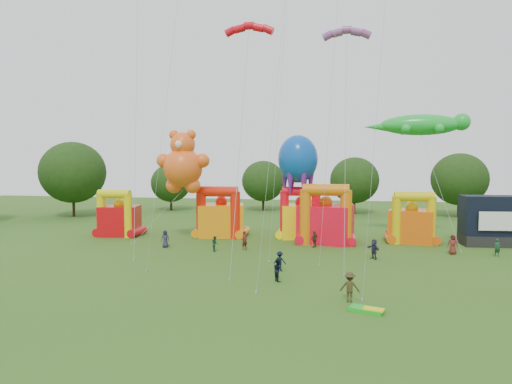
% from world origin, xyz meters
% --- Properties ---
extents(ground, '(160.00, 160.00, 0.00)m').
position_xyz_m(ground, '(0.00, 0.00, 0.00)').
color(ground, '#305518').
rests_on(ground, ground).
extents(tree_ring, '(122.00, 124.08, 12.07)m').
position_xyz_m(tree_ring, '(-1.16, 0.61, 6.26)').
color(tree_ring, '#352314').
rests_on(tree_ring, ground).
extents(bouncy_castle_0, '(4.97, 4.26, 5.63)m').
position_xyz_m(bouncy_castle_0, '(-20.83, 26.29, 2.16)').
color(bouncy_castle_0, red).
rests_on(bouncy_castle_0, ground).
extents(bouncy_castle_1, '(6.00, 5.19, 6.06)m').
position_xyz_m(bouncy_castle_1, '(-8.66, 28.03, 2.30)').
color(bouncy_castle_1, orange).
rests_on(bouncy_castle_1, ground).
extents(bouncy_castle_2, '(5.24, 4.51, 6.08)m').
position_xyz_m(bouncy_castle_2, '(0.84, 28.52, 2.32)').
color(bouncy_castle_2, '#FFE80D').
rests_on(bouncy_castle_2, ground).
extents(bouncy_castle_3, '(6.31, 5.47, 6.56)m').
position_xyz_m(bouncy_castle_3, '(3.79, 25.80, 2.48)').
color(bouncy_castle_3, red).
rests_on(bouncy_castle_3, ground).
extents(bouncy_castle_4, '(5.36, 4.68, 5.70)m').
position_xyz_m(bouncy_castle_4, '(13.12, 27.69, 2.18)').
color(bouncy_castle_4, '#E1570C').
rests_on(bouncy_castle_4, ground).
extents(stage_trailer, '(8.60, 3.74, 5.35)m').
position_xyz_m(stage_trailer, '(22.41, 27.74, 2.58)').
color(stage_trailer, black).
rests_on(stage_trailer, ground).
extents(teddy_bear_kite, '(7.61, 6.32, 12.59)m').
position_xyz_m(teddy_bear_kite, '(-13.28, 24.04, 5.94)').
color(teddy_bear_kite, '#F95E1B').
rests_on(teddy_bear_kite, ground).
extents(gecko_kite, '(11.85, 10.02, 14.50)m').
position_xyz_m(gecko_kite, '(15.46, 27.94, 7.62)').
color(gecko_kite, green).
rests_on(gecko_kite, ground).
extents(octopus_kite, '(4.50, 5.73, 12.02)m').
position_xyz_m(octopus_kite, '(0.82, 26.81, 7.25)').
color(octopus_kite, '#0B49AC').
rests_on(octopus_kite, ground).
extents(parafoil_kites, '(26.04, 14.91, 28.52)m').
position_xyz_m(parafoil_kites, '(-12.68, 17.90, 13.53)').
color(parafoil_kites, red).
rests_on(parafoil_kites, ground).
extents(diamond_kites, '(19.57, 16.55, 43.75)m').
position_xyz_m(diamond_kites, '(0.59, 13.89, 17.21)').
color(diamond_kites, red).
rests_on(diamond_kites, ground).
extents(folded_kite_bundle, '(2.22, 1.59, 0.31)m').
position_xyz_m(folded_kite_bundle, '(6.83, 3.14, 0.14)').
color(folded_kite_bundle, green).
rests_on(folded_kite_bundle, ground).
extents(spectator_0, '(0.95, 0.67, 1.83)m').
position_xyz_m(spectator_0, '(-12.60, 20.24, 0.91)').
color(spectator_0, '#2B253E').
rests_on(spectator_0, ground).
extents(spectator_1, '(0.80, 0.85, 1.95)m').
position_xyz_m(spectator_1, '(-4.18, 20.36, 0.98)').
color(spectator_1, '#581C19').
rests_on(spectator_1, ground).
extents(spectator_2, '(0.83, 0.91, 1.52)m').
position_xyz_m(spectator_2, '(-6.98, 19.27, 0.76)').
color(spectator_2, '#19402A').
rests_on(spectator_2, ground).
extents(spectator_3, '(1.09, 0.68, 1.62)m').
position_xyz_m(spectator_3, '(0.39, 12.37, 0.81)').
color(spectator_3, black).
rests_on(spectator_3, ground).
extents(spectator_4, '(0.94, 1.08, 1.75)m').
position_xyz_m(spectator_4, '(2.72, 22.91, 0.87)').
color(spectator_4, '#383516').
rests_on(spectator_4, ground).
extents(spectator_5, '(1.44, 1.72, 1.86)m').
position_xyz_m(spectator_5, '(8.36, 18.29, 0.93)').
color(spectator_5, '#2A2844').
rests_on(spectator_5, ground).
extents(spectator_6, '(1.12, 0.94, 1.96)m').
position_xyz_m(spectator_6, '(16.04, 21.82, 0.98)').
color(spectator_6, maroon).
rests_on(spectator_6, ground).
extents(spectator_7, '(0.70, 0.56, 1.67)m').
position_xyz_m(spectator_7, '(19.97, 21.58, 0.84)').
color(spectator_7, '#194025').
rests_on(spectator_7, ground).
extents(spectator_8, '(0.96, 1.03, 1.68)m').
position_xyz_m(spectator_8, '(0.66, 9.13, 0.84)').
color(spectator_8, black).
rests_on(spectator_8, ground).
extents(spectator_9, '(1.30, 0.80, 1.95)m').
position_xyz_m(spectator_9, '(5.83, 4.95, 0.97)').
color(spectator_9, '#382F16').
rests_on(spectator_9, ground).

